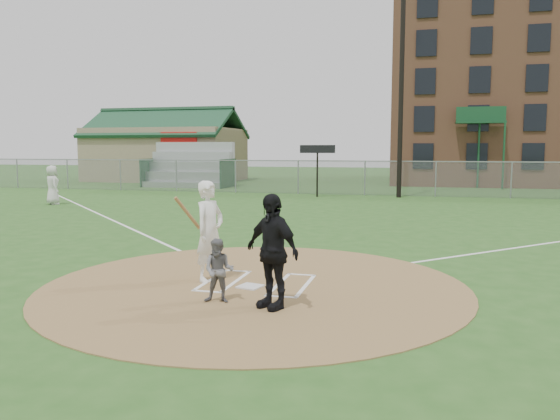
% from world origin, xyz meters
% --- Properties ---
extents(ground, '(140.00, 140.00, 0.00)m').
position_xyz_m(ground, '(0.00, 0.00, 0.00)').
color(ground, '#28551D').
rests_on(ground, ground).
extents(dirt_circle, '(8.40, 8.40, 0.02)m').
position_xyz_m(dirt_circle, '(0.00, 0.00, 0.01)').
color(dirt_circle, olive).
rests_on(dirt_circle, ground).
extents(home_plate, '(0.52, 0.52, 0.03)m').
position_xyz_m(home_plate, '(-0.03, -0.22, 0.03)').
color(home_plate, silver).
rests_on(home_plate, dirt_circle).
extents(foul_line_third, '(17.04, 17.04, 0.01)m').
position_xyz_m(foul_line_third, '(-9.00, 9.00, 0.01)').
color(foul_line_third, white).
rests_on(foul_line_third, ground).
extents(catcher, '(0.61, 0.51, 1.13)m').
position_xyz_m(catcher, '(-0.24, -1.36, 0.59)').
color(catcher, slate).
rests_on(catcher, dirt_circle).
extents(umpire, '(1.23, 0.99, 1.96)m').
position_xyz_m(umpire, '(0.74, -1.44, 1.00)').
color(umpire, black).
rests_on(umpire, dirt_circle).
extents(ondeck_player, '(1.11, 1.06, 1.91)m').
position_xyz_m(ondeck_player, '(-14.25, 12.79, 0.95)').
color(ondeck_player, silver).
rests_on(ondeck_player, ground).
extents(batters_boxes, '(2.08, 1.88, 0.01)m').
position_xyz_m(batters_boxes, '(0.00, 0.15, 0.03)').
color(batters_boxes, white).
rests_on(batters_boxes, dirt_circle).
extents(batter_at_plate, '(0.84, 1.10, 2.05)m').
position_xyz_m(batter_at_plate, '(-1.00, 0.11, 1.05)').
color(batter_at_plate, white).
rests_on(batter_at_plate, dirt_circle).
extents(outfield_fence, '(56.08, 0.08, 2.03)m').
position_xyz_m(outfield_fence, '(0.00, 22.00, 1.02)').
color(outfield_fence, slate).
rests_on(outfield_fence, ground).
extents(bleachers, '(6.08, 3.20, 3.20)m').
position_xyz_m(bleachers, '(-13.00, 26.20, 1.59)').
color(bleachers, '#B7BABF').
rests_on(bleachers, ground).
extents(clubhouse, '(12.20, 8.71, 6.23)m').
position_xyz_m(clubhouse, '(-18.00, 32.99, 2.39)').
color(clubhouse, gray).
rests_on(clubhouse, ground).
extents(light_pole, '(1.20, 0.30, 12.22)m').
position_xyz_m(light_pole, '(2.00, 21.00, 6.61)').
color(light_pole, black).
rests_on(light_pole, ground).
extents(scoreboard_sign, '(2.00, 0.10, 2.93)m').
position_xyz_m(scoreboard_sign, '(-2.50, 20.20, 2.39)').
color(scoreboard_sign, black).
rests_on(scoreboard_sign, ground).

